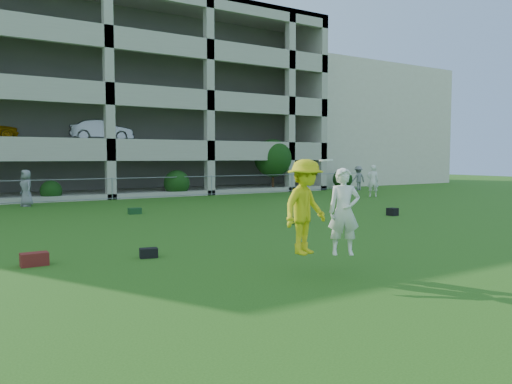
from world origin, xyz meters
TOP-DOWN VIEW (x-y plane):
  - ground at (0.00, 0.00)m, footprint 100.00×100.00m
  - stucco_building at (23.00, 28.00)m, footprint 16.00×14.00m
  - bystander_c at (-4.44, 17.49)m, footprint 0.74×0.95m
  - bystander_e at (13.49, 13.07)m, footprint 0.80×0.72m
  - bystander_f at (16.85, 17.81)m, footprint 1.10×0.66m
  - bag_red_a at (-6.08, 3.43)m, footprint 0.55×0.31m
  - bag_black_b at (-3.72, 2.96)m, footprint 0.44×0.33m
  - bag_green_c at (2.64, 5.83)m, footprint 0.58×0.48m
  - crate_d at (7.31, 5.82)m, footprint 0.37×0.37m
  - bag_green_g at (-1.16, 11.72)m, footprint 0.51×0.31m
  - frisbee_contest at (-1.54, -0.33)m, footprint 1.73×1.19m
  - parking_garage at (-0.01, 27.70)m, footprint 30.00×14.00m
  - fence at (0.00, 19.00)m, footprint 36.06×0.06m
  - shrub_row at (4.59, 19.70)m, footprint 34.38×2.52m

SIDE VIEW (x-z plane):
  - ground at x=0.00m, z-range 0.00..0.00m
  - bag_black_b at x=-3.72m, z-range 0.00..0.22m
  - bag_green_g at x=-1.16m, z-range 0.00..0.25m
  - bag_green_c at x=2.64m, z-range 0.00..0.26m
  - bag_red_a at x=-6.08m, z-range 0.00..0.28m
  - crate_d at x=7.31m, z-range 0.00..0.30m
  - fence at x=0.00m, z-range 0.01..1.21m
  - bystander_f at x=16.85m, z-range 0.00..1.68m
  - bystander_c at x=-4.44m, z-range 0.00..1.72m
  - bystander_e at x=13.49m, z-range 0.00..1.84m
  - frisbee_contest at x=-1.54m, z-range 0.37..2.26m
  - shrub_row at x=4.59m, z-range -0.24..3.26m
  - stucco_building at x=23.00m, z-range 0.00..10.00m
  - parking_garage at x=-0.01m, z-range 0.01..12.01m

